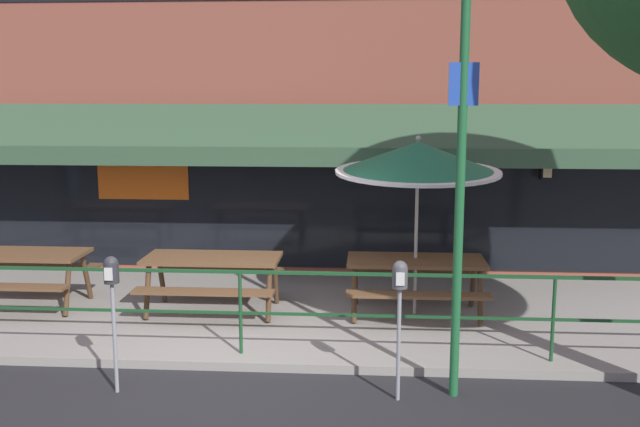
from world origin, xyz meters
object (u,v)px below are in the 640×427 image
picnic_table_centre (213,268)px  picnic_table_right (416,271)px  parking_meter_far (400,288)px  patio_umbrella_right (418,159)px  parking_meter_near (112,283)px  street_sign_pole (460,178)px  picnic_table_left (19,264)px

picnic_table_centre → picnic_table_right: same height
picnic_table_centre → parking_meter_far: (2.39, -2.42, 0.44)m
patio_umbrella_right → parking_meter_far: size_ratio=1.67×
parking_meter_near → picnic_table_centre: bearing=79.1°
parking_meter_near → parking_meter_far: (2.85, 0.01, 0.00)m
parking_meter_near → parking_meter_far: size_ratio=1.00×
parking_meter_far → street_sign_pole: (0.57, 0.15, 1.06)m
picnic_table_left → street_sign_pole: (5.65, -2.33, 1.50)m
picnic_table_right → parking_meter_far: bearing=-97.3°
picnic_table_right → parking_meter_near: bearing=-142.0°
picnic_table_centre → parking_meter_far: size_ratio=1.27×
picnic_table_centre → parking_meter_near: 2.52m
picnic_table_right → parking_meter_far: (-0.32, -2.46, 0.44)m
picnic_table_right → parking_meter_near: 4.05m
picnic_table_left → picnic_table_right: bearing=-0.2°
picnic_table_left → picnic_table_right: size_ratio=1.00×
picnic_table_right → patio_umbrella_right: 1.48m
picnic_table_centre → picnic_table_right: size_ratio=1.00×
picnic_table_left → picnic_table_centre: bearing=-1.2°
picnic_table_right → parking_meter_far: parking_meter_far is taller
picnic_table_left → picnic_table_right: (5.40, -0.02, 0.00)m
patio_umbrella_right → picnic_table_left: bearing=-179.4°
picnic_table_left → street_sign_pole: 6.30m
picnic_table_centre → patio_umbrella_right: bearing=2.5°
picnic_table_right → patio_umbrella_right: (0.00, 0.08, 1.47)m
picnic_table_right → parking_meter_far: size_ratio=1.27×
picnic_table_right → street_sign_pole: street_sign_pole is taller
patio_umbrella_right → picnic_table_right: bearing=-90.0°
parking_meter_near → parking_meter_far: 2.85m
picnic_table_left → patio_umbrella_right: (5.40, 0.06, 1.47)m
parking_meter_near → parking_meter_far: bearing=0.2°
picnic_table_centre → patio_umbrella_right: size_ratio=0.76×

